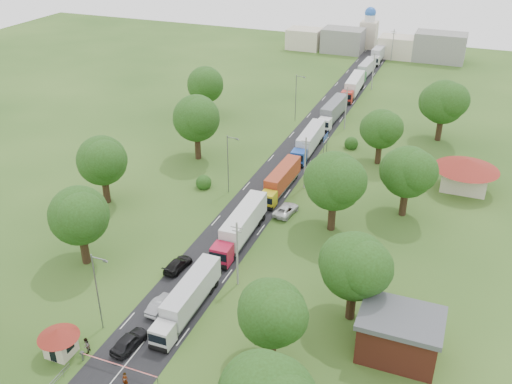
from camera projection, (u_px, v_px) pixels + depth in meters
The scene contains 42 objects.
ground at pixel (221, 246), 78.95m from camera, with size 260.00×260.00×0.00m, color #284A18.
road at pixel (271, 185), 95.37m from camera, with size 8.00×200.00×0.04m, color black.
boom_barrier at pixel (108, 362), 58.45m from camera, with size 9.22×0.35×1.18m.
guard_booth at pixel (59, 338), 59.74m from camera, with size 4.40×4.40×3.45m.
info_sign at pixel (326, 140), 104.59m from camera, with size 0.12×3.10×4.10m.
pole_1 at pixel (237, 253), 69.22m from camera, with size 1.60×0.24×9.00m.
pole_2 at pixel (305, 162), 92.21m from camera, with size 1.60×0.24×9.00m.
pole_3 at pixel (346, 107), 115.19m from camera, with size 1.60×0.24×9.00m.
pole_4 at pixel (373, 71), 138.17m from camera, with size 1.60×0.24×9.00m.
pole_5 at pixel (393, 45), 161.15m from camera, with size 1.60×0.24×9.00m.
lamp_0 at pixel (98, 289), 61.65m from camera, with size 2.03×0.22×10.00m.
lamp_1 at pixel (229, 161), 90.37m from camera, with size 2.03×0.22×10.00m.
lamp_2 at pixel (296, 95), 119.10m from camera, with size 2.03×0.22×10.00m.
tree_2 at pixel (272, 312), 56.67m from camera, with size 8.00×8.00×10.10m.
tree_3 at pixel (355, 265), 62.66m from camera, with size 8.80×8.80×11.07m.
tree_4 at pixel (335, 180), 79.41m from camera, with size 9.60×9.60×12.05m.
tree_5 at pixel (408, 171), 83.35m from camera, with size 8.80×8.80×11.07m.
tree_6 at pixel (381, 129), 99.85m from camera, with size 8.00×8.00×10.10m.
tree_7 at pixel (444, 102), 108.69m from camera, with size 9.60×9.60×12.05m.
tree_10 at pixel (80, 215), 72.31m from camera, with size 8.80×8.80×11.07m.
tree_11 at pixel (103, 160), 86.88m from camera, with size 8.80×8.80×11.07m.
tree_12 at pixel (197, 118), 101.08m from camera, with size 9.60×9.60×12.05m.
tree_13 at pixel (206, 84), 120.36m from camera, with size 8.80×8.80×11.07m.
house_brick at pixel (399, 335), 59.46m from camera, with size 8.60×6.60×5.20m.
house_cream at pixel (466, 169), 92.18m from camera, with size 10.08×10.08×5.80m.
distant_town at pixel (379, 44), 167.37m from camera, with size 52.00×8.00×8.00m.
church at pixel (369, 30), 174.55m from camera, with size 5.00×5.00×12.30m.
truck_0 at pixel (188, 298), 65.78m from camera, with size 2.46×13.87×3.84m.
truck_1 at pixel (241, 226), 79.44m from camera, with size 2.91×15.18×4.20m.
truck_2 at pixel (281, 180), 92.42m from camera, with size 2.66×13.64×3.78m.
truck_3 at pixel (309, 141), 106.22m from camera, with size 2.80×14.72×4.08m.
truck_4 at pixel (333, 111), 120.39m from camera, with size 2.99×14.73×4.07m.
truck_5 at pixel (354, 86), 135.58m from camera, with size 3.07×15.27×4.22m.
truck_6 at pixel (366, 69), 149.29m from camera, with size 2.74×13.54×3.75m.
truck_7 at pixel (379, 53), 162.85m from camera, with size 3.04×14.59×4.03m.
car_lane_front at pixel (129, 341), 61.26m from camera, with size 1.94×4.82×1.64m, color black.
car_lane_mid at pixel (160, 305), 66.73m from camera, with size 1.59×4.55×1.50m, color gray.
car_lane_rear at pixel (178, 265), 73.92m from camera, with size 1.97×4.84×1.40m, color black.
car_verge_near at pixel (286, 210), 86.44m from camera, with size 2.40×5.21×1.45m, color silver.
car_verge_far at pixel (319, 165), 100.47m from camera, with size 1.73×4.30×1.46m, color #515458.
pedestrian_near at pixel (125, 380), 56.31m from camera, with size 0.65×0.43×1.78m, color gray.
pedestrian_booth at pixel (86, 346), 60.46m from camera, with size 0.92×0.72×1.89m, color gray.
Camera 1 is at (28.69, -59.72, 43.86)m, focal length 40.00 mm.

